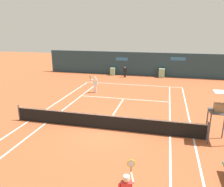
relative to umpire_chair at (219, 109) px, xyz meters
The scene contains 7 objects.
ground_plane 6.73m from the umpire_chair, behind, with size 80.00×80.00×0.01m.
tennis_net 6.58m from the umpire_chair, behind, with size 12.10×0.10×1.07m.
sponsor_back_wall 18.17m from the umpire_chair, 110.66° to the left, with size 25.00×1.02×3.06m.
umpire_chair is the anchor object (origin of this frame).
player_on_baseline 12.29m from the umpire_chair, 140.95° to the left, with size 0.68×0.66×1.83m.
ball_kid_centre_post 17.43m from the umpire_chair, 117.34° to the left, with size 0.45×0.23×1.37m.
tennis_ball_mid_court 9.22m from the umpire_chair, 131.71° to the left, with size 0.07×0.07×0.07m, color #CCE033.
Camera 1 is at (3.52, -12.32, 6.05)m, focal length 35.93 mm.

